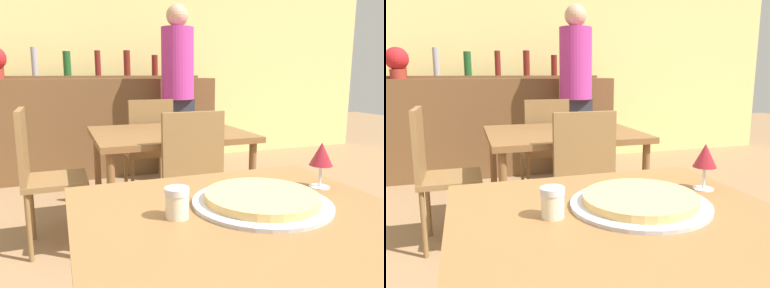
% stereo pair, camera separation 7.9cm
% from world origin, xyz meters
% --- Properties ---
extents(wall_back, '(8.00, 0.05, 2.80)m').
position_xyz_m(wall_back, '(0.00, 4.00, 1.40)').
color(wall_back, '#EAD684').
rests_on(wall_back, ground_plane).
extents(dining_table_near, '(0.95, 0.86, 0.77)m').
position_xyz_m(dining_table_near, '(0.00, 0.00, 0.68)').
color(dining_table_near, brown).
rests_on(dining_table_near, ground_plane).
extents(dining_table_far, '(1.06, 0.90, 0.75)m').
position_xyz_m(dining_table_far, '(0.26, 1.65, 0.67)').
color(dining_table_far, brown).
rests_on(dining_table_far, ground_plane).
extents(bar_counter, '(2.60, 0.56, 1.10)m').
position_xyz_m(bar_counter, '(0.00, 3.50, 0.55)').
color(bar_counter, brown).
rests_on(bar_counter, ground_plane).
extents(bar_back_shelf, '(2.39, 0.24, 0.35)m').
position_xyz_m(bar_back_shelf, '(0.05, 3.64, 1.17)').
color(bar_back_shelf, brown).
rests_on(bar_back_shelf, bar_counter).
extents(chair_far_side_front, '(0.40, 0.40, 0.94)m').
position_xyz_m(chair_far_side_front, '(0.26, 1.03, 0.54)').
color(chair_far_side_front, olive).
rests_on(chair_far_side_front, ground_plane).
extents(chair_far_side_back, '(0.40, 0.40, 0.94)m').
position_xyz_m(chair_far_side_back, '(0.26, 2.27, 0.54)').
color(chair_far_side_back, olive).
rests_on(chair_far_side_back, ground_plane).
extents(chair_far_side_left, '(0.40, 0.40, 0.94)m').
position_xyz_m(chair_far_side_left, '(-0.60, 1.65, 0.54)').
color(chair_far_side_left, olive).
rests_on(chair_far_side_left, ground_plane).
extents(pizza_tray, '(0.42, 0.42, 0.04)m').
position_xyz_m(pizza_tray, '(0.08, 0.05, 0.78)').
color(pizza_tray, '#B7B7BC').
rests_on(pizza_tray, dining_table_near).
extents(cheese_shaker, '(0.07, 0.07, 0.09)m').
position_xyz_m(cheese_shaker, '(-0.19, 0.04, 0.81)').
color(cheese_shaker, beige).
rests_on(cheese_shaker, dining_table_near).
extents(person_standing, '(0.34, 0.34, 1.85)m').
position_xyz_m(person_standing, '(0.74, 2.92, 1.01)').
color(person_standing, '#2D2D38').
rests_on(person_standing, ground_plane).
extents(wine_glass, '(0.08, 0.08, 0.16)m').
position_xyz_m(wine_glass, '(0.36, 0.13, 0.88)').
color(wine_glass, silver).
rests_on(wine_glass, dining_table_near).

